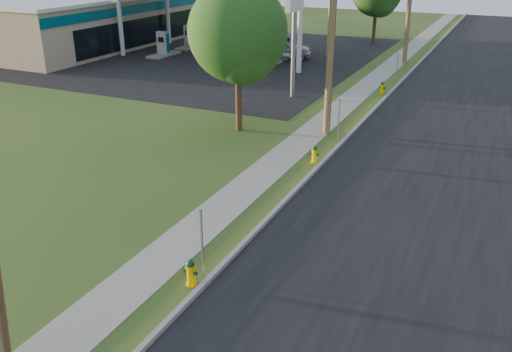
{
  "coord_description": "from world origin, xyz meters",
  "views": [
    {
      "loc": [
        6.69,
        -6.2,
        8.09
      ],
      "look_at": [
        0.0,
        8.0,
        1.4
      ],
      "focal_mm": 38.0,
      "sensor_mm": 36.0,
      "label": 1
    }
  ],
  "objects_px": {
    "fuel_pump_ne": "(267,56)",
    "hydrant_mid": "(314,154)",
    "fuel_pump_nw": "(163,47)",
    "utility_pole_mid": "(332,25)",
    "fuel_pump_sw": "(190,39)",
    "hydrant_near": "(191,272)",
    "fuel_pump_se": "(287,47)",
    "car_silver": "(280,48)",
    "tree_verge": "(239,37)",
    "hydrant_far": "(382,88)"
  },
  "relations": [
    {
      "from": "fuel_pump_sw",
      "to": "tree_verge",
      "type": "distance_m",
      "value": 23.44
    },
    {
      "from": "fuel_pump_ne",
      "to": "tree_verge",
      "type": "distance_m",
      "value": 15.68
    },
    {
      "from": "fuel_pump_se",
      "to": "hydrant_near",
      "type": "xyz_separation_m",
      "value": [
        9.65,
        -30.24,
        -0.35
      ]
    },
    {
      "from": "utility_pole_mid",
      "to": "hydrant_near",
      "type": "relative_size",
      "value": 12.97
    },
    {
      "from": "utility_pole_mid",
      "to": "fuel_pump_nw",
      "type": "bearing_deg",
      "value": 144.01
    },
    {
      "from": "fuel_pump_nw",
      "to": "tree_verge",
      "type": "bearing_deg",
      "value": -45.6
    },
    {
      "from": "fuel_pump_se",
      "to": "hydrant_far",
      "type": "distance_m",
      "value": 12.85
    },
    {
      "from": "fuel_pump_ne",
      "to": "fuel_pump_sw",
      "type": "distance_m",
      "value": 9.85
    },
    {
      "from": "fuel_pump_nw",
      "to": "fuel_pump_ne",
      "type": "xyz_separation_m",
      "value": [
        9.0,
        0.0,
        0.0
      ]
    },
    {
      "from": "tree_verge",
      "to": "hydrant_far",
      "type": "distance_m",
      "value": 11.47
    },
    {
      "from": "fuel_pump_sw",
      "to": "fuel_pump_se",
      "type": "bearing_deg",
      "value": 0.0
    },
    {
      "from": "fuel_pump_ne",
      "to": "fuel_pump_se",
      "type": "distance_m",
      "value": 4.0
    },
    {
      "from": "hydrant_mid",
      "to": "fuel_pump_nw",
      "type": "bearing_deg",
      "value": 138.06
    },
    {
      "from": "fuel_pump_nw",
      "to": "tree_verge",
      "type": "xyz_separation_m",
      "value": [
        14.08,
        -14.38,
        3.66
      ]
    },
    {
      "from": "tree_verge",
      "to": "hydrant_near",
      "type": "bearing_deg",
      "value": -68.94
    },
    {
      "from": "hydrant_mid",
      "to": "fuel_pump_se",
      "type": "bearing_deg",
      "value": 114.91
    },
    {
      "from": "fuel_pump_sw",
      "to": "hydrant_far",
      "type": "relative_size",
      "value": 4.29
    },
    {
      "from": "fuel_pump_ne",
      "to": "car_silver",
      "type": "distance_m",
      "value": 3.02
    },
    {
      "from": "fuel_pump_se",
      "to": "tree_verge",
      "type": "height_order",
      "value": "tree_verge"
    },
    {
      "from": "fuel_pump_sw",
      "to": "car_silver",
      "type": "relative_size",
      "value": 0.67
    },
    {
      "from": "fuel_pump_ne",
      "to": "hydrant_far",
      "type": "height_order",
      "value": "fuel_pump_ne"
    },
    {
      "from": "fuel_pump_ne",
      "to": "hydrant_near",
      "type": "distance_m",
      "value": 27.96
    },
    {
      "from": "fuel_pump_nw",
      "to": "fuel_pump_se",
      "type": "xyz_separation_m",
      "value": [
        9.0,
        4.0,
        0.0
      ]
    },
    {
      "from": "fuel_pump_ne",
      "to": "hydrant_near",
      "type": "bearing_deg",
      "value": -69.81
    },
    {
      "from": "fuel_pump_se",
      "to": "car_silver",
      "type": "bearing_deg",
      "value": -101.49
    },
    {
      "from": "utility_pole_mid",
      "to": "hydrant_far",
      "type": "distance_m",
      "value": 9.59
    },
    {
      "from": "tree_verge",
      "to": "car_silver",
      "type": "bearing_deg",
      "value": 106.89
    },
    {
      "from": "utility_pole_mid",
      "to": "fuel_pump_nw",
      "type": "distance_m",
      "value": 22.52
    },
    {
      "from": "utility_pole_mid",
      "to": "fuel_pump_se",
      "type": "relative_size",
      "value": 3.06
    },
    {
      "from": "fuel_pump_nw",
      "to": "hydrant_mid",
      "type": "distance_m",
      "value": 25.05
    },
    {
      "from": "hydrant_far",
      "to": "car_silver",
      "type": "bearing_deg",
      "value": 141.99
    },
    {
      "from": "tree_verge",
      "to": "hydrant_mid",
      "type": "xyz_separation_m",
      "value": [
        4.55,
        -2.36,
        -4.03
      ]
    },
    {
      "from": "hydrant_near",
      "to": "fuel_pump_sw",
      "type": "bearing_deg",
      "value": 121.66
    },
    {
      "from": "fuel_pump_ne",
      "to": "hydrant_mid",
      "type": "relative_size",
      "value": 4.42
    },
    {
      "from": "fuel_pump_se",
      "to": "car_silver",
      "type": "height_order",
      "value": "fuel_pump_se"
    },
    {
      "from": "hydrant_near",
      "to": "hydrant_mid",
      "type": "distance_m",
      "value": 9.5
    },
    {
      "from": "fuel_pump_nw",
      "to": "car_silver",
      "type": "bearing_deg",
      "value": 18.9
    },
    {
      "from": "utility_pole_mid",
      "to": "fuel_pump_sw",
      "type": "bearing_deg",
      "value": 136.48
    },
    {
      "from": "fuel_pump_se",
      "to": "hydrant_near",
      "type": "distance_m",
      "value": 31.74
    },
    {
      "from": "tree_verge",
      "to": "hydrant_far",
      "type": "relative_size",
      "value": 9.12
    },
    {
      "from": "fuel_pump_ne",
      "to": "hydrant_far",
      "type": "bearing_deg",
      "value": -25.74
    },
    {
      "from": "fuel_pump_nw",
      "to": "fuel_pump_se",
      "type": "relative_size",
      "value": 1.0
    },
    {
      "from": "fuel_pump_sw",
      "to": "hydrant_far",
      "type": "height_order",
      "value": "fuel_pump_sw"
    },
    {
      "from": "fuel_pump_sw",
      "to": "hydrant_near",
      "type": "relative_size",
      "value": 4.23
    },
    {
      "from": "fuel_pump_ne",
      "to": "car_silver",
      "type": "bearing_deg",
      "value": 93.81
    },
    {
      "from": "fuel_pump_sw",
      "to": "hydrant_far",
      "type": "bearing_deg",
      "value": -24.89
    },
    {
      "from": "utility_pole_mid",
      "to": "tree_verge",
      "type": "height_order",
      "value": "utility_pole_mid"
    },
    {
      "from": "hydrant_near",
      "to": "hydrant_far",
      "type": "bearing_deg",
      "value": 90.27
    },
    {
      "from": "utility_pole_mid",
      "to": "fuel_pump_ne",
      "type": "relative_size",
      "value": 3.06
    },
    {
      "from": "fuel_pump_nw",
      "to": "hydrant_mid",
      "type": "xyz_separation_m",
      "value": [
        18.63,
        -16.74,
        -0.37
      ]
    }
  ]
}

